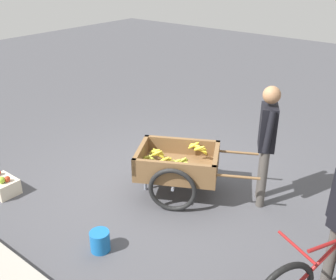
% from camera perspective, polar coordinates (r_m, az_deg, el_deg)
% --- Properties ---
extents(ground_plane, '(24.00, 24.00, 0.00)m').
position_cam_1_polar(ground_plane, '(5.94, -0.87, -6.05)').
color(ground_plane, '#47474C').
extents(fruit_cart, '(1.81, 1.45, 0.73)m').
position_cam_1_polar(fruit_cart, '(5.45, 1.44, -3.81)').
color(fruit_cart, brown).
rests_on(fruit_cart, ground).
extents(vendor_person, '(0.34, 0.54, 1.65)m').
position_cam_1_polar(vendor_person, '(5.17, 14.17, 0.60)').
color(vendor_person, '#4C4742').
rests_on(vendor_person, ground).
extents(bicycle, '(0.81, 1.51, 0.85)m').
position_cam_1_polar(bicycle, '(4.21, 22.03, -17.54)').
color(bicycle, black).
rests_on(bicycle, ground).
extents(plastic_bucket, '(0.23, 0.23, 0.25)m').
position_cam_1_polar(plastic_bucket, '(4.70, -9.85, -14.26)').
color(plastic_bucket, '#1966B2').
rests_on(plastic_bucket, ground).
extents(apple_crate, '(0.44, 0.32, 0.32)m').
position_cam_1_polar(apple_crate, '(6.08, -22.89, -6.06)').
color(apple_crate, beige).
rests_on(apple_crate, ground).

